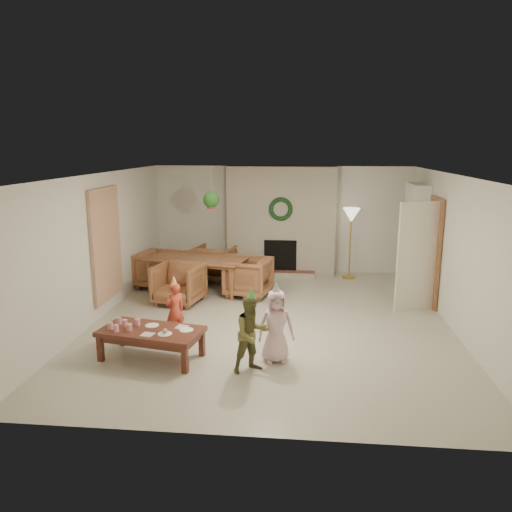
# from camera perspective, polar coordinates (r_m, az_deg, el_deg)

# --- Properties ---
(floor) EXTENTS (7.00, 7.00, 0.00)m
(floor) POSITION_cam_1_polar(r_m,az_deg,el_deg) (8.60, 1.74, -7.48)
(floor) COLOR #B7B29E
(floor) RESTS_ON ground
(ceiling) EXTENTS (7.00, 7.00, 0.00)m
(ceiling) POSITION_cam_1_polar(r_m,az_deg,el_deg) (8.08, 1.86, 9.40)
(ceiling) COLOR white
(ceiling) RESTS_ON wall_back
(wall_back) EXTENTS (7.00, 0.00, 7.00)m
(wall_back) POSITION_cam_1_polar(r_m,az_deg,el_deg) (11.69, 2.97, 4.26)
(wall_back) COLOR silver
(wall_back) RESTS_ON floor
(wall_front) EXTENTS (7.00, 0.00, 7.00)m
(wall_front) POSITION_cam_1_polar(r_m,az_deg,el_deg) (4.89, -1.02, -7.83)
(wall_front) COLOR silver
(wall_front) RESTS_ON floor
(wall_left) EXTENTS (0.00, 7.00, 7.00)m
(wall_left) POSITION_cam_1_polar(r_m,az_deg,el_deg) (8.96, -17.72, 1.06)
(wall_left) COLOR silver
(wall_left) RESTS_ON floor
(wall_right) EXTENTS (0.00, 7.00, 7.00)m
(wall_right) POSITION_cam_1_polar(r_m,az_deg,el_deg) (8.59, 22.19, 0.24)
(wall_right) COLOR silver
(wall_right) RESTS_ON floor
(fireplace_mass) EXTENTS (2.50, 0.40, 2.50)m
(fireplace_mass) POSITION_cam_1_polar(r_m,az_deg,el_deg) (11.49, 2.92, 4.11)
(fireplace_mass) COLOR #541816
(fireplace_mass) RESTS_ON floor
(fireplace_hearth) EXTENTS (1.60, 0.30, 0.12)m
(fireplace_hearth) POSITION_cam_1_polar(r_m,az_deg,el_deg) (11.39, 2.77, -2.08)
(fireplace_hearth) COLOR #5D1B19
(fireplace_hearth) RESTS_ON floor
(fireplace_firebox) EXTENTS (0.75, 0.12, 0.75)m
(fireplace_firebox) POSITION_cam_1_polar(r_m,az_deg,el_deg) (11.46, 2.83, 0.02)
(fireplace_firebox) COLOR black
(fireplace_firebox) RESTS_ON floor
(fireplace_wreath) EXTENTS (0.54, 0.10, 0.54)m
(fireplace_wreath) POSITION_cam_1_polar(r_m,az_deg,el_deg) (11.22, 2.88, 5.45)
(fireplace_wreath) COLOR #15391B
(fireplace_wreath) RESTS_ON fireplace_mass
(floor_lamp_base) EXTENTS (0.30, 0.30, 0.03)m
(floor_lamp_base) POSITION_cam_1_polar(r_m,az_deg,el_deg) (11.49, 10.71, -2.39)
(floor_lamp_base) COLOR gold
(floor_lamp_base) RESTS_ON floor
(floor_lamp_post) EXTENTS (0.03, 0.03, 1.44)m
(floor_lamp_post) POSITION_cam_1_polar(r_m,az_deg,el_deg) (11.32, 10.86, 1.19)
(floor_lamp_post) COLOR gold
(floor_lamp_post) RESTS_ON floor
(floor_lamp_shade) EXTENTS (0.38, 0.38, 0.32)m
(floor_lamp_shade) POSITION_cam_1_polar(r_m,az_deg,el_deg) (11.20, 11.01, 4.67)
(floor_lamp_shade) COLOR beige
(floor_lamp_shade) RESTS_ON floor_lamp_post
(bookshelf_carcass) EXTENTS (0.30, 1.00, 2.20)m
(bookshelf_carcass) POSITION_cam_1_polar(r_m,az_deg,el_deg) (10.77, 17.93, 2.11)
(bookshelf_carcass) COLOR white
(bookshelf_carcass) RESTS_ON floor
(bookshelf_shelf_a) EXTENTS (0.30, 0.92, 0.03)m
(bookshelf_shelf_a) POSITION_cam_1_polar(r_m,az_deg,el_deg) (10.89, 17.60, -1.24)
(bookshelf_shelf_a) COLOR white
(bookshelf_shelf_a) RESTS_ON bookshelf_carcass
(bookshelf_shelf_b) EXTENTS (0.30, 0.92, 0.03)m
(bookshelf_shelf_b) POSITION_cam_1_polar(r_m,az_deg,el_deg) (10.81, 17.74, 0.81)
(bookshelf_shelf_b) COLOR white
(bookshelf_shelf_b) RESTS_ON bookshelf_carcass
(bookshelf_shelf_c) EXTENTS (0.30, 0.92, 0.03)m
(bookshelf_shelf_c) POSITION_cam_1_polar(r_m,az_deg,el_deg) (10.74, 17.88, 2.90)
(bookshelf_shelf_c) COLOR white
(bookshelf_shelf_c) RESTS_ON bookshelf_carcass
(bookshelf_shelf_d) EXTENTS (0.30, 0.92, 0.03)m
(bookshelf_shelf_d) POSITION_cam_1_polar(r_m,az_deg,el_deg) (10.68, 18.03, 5.02)
(bookshelf_shelf_d) COLOR white
(bookshelf_shelf_d) RESTS_ON bookshelf_carcass
(books_row_lower) EXTENTS (0.20, 0.40, 0.24)m
(books_row_lower) POSITION_cam_1_polar(r_m,az_deg,el_deg) (10.72, 17.70, -0.71)
(books_row_lower) COLOR #A0361D
(books_row_lower) RESTS_ON bookshelf_shelf_a
(books_row_mid) EXTENTS (0.20, 0.44, 0.24)m
(books_row_mid) POSITION_cam_1_polar(r_m,az_deg,el_deg) (10.83, 17.63, 1.60)
(books_row_mid) COLOR #27558F
(books_row_mid) RESTS_ON bookshelf_shelf_b
(books_row_upper) EXTENTS (0.20, 0.36, 0.22)m
(books_row_upper) POSITION_cam_1_polar(r_m,az_deg,el_deg) (10.62, 17.93, 3.50)
(books_row_upper) COLOR gold
(books_row_upper) RESTS_ON bookshelf_shelf_c
(door_frame) EXTENTS (0.05, 0.86, 2.04)m
(door_frame) POSITION_cam_1_polar(r_m,az_deg,el_deg) (9.76, 19.91, 0.44)
(door_frame) COLOR brown
(door_frame) RESTS_ON floor
(door_leaf) EXTENTS (0.77, 0.32, 2.00)m
(door_leaf) POSITION_cam_1_polar(r_m,az_deg,el_deg) (9.31, 18.19, -0.12)
(door_leaf) COLOR beige
(door_leaf) RESTS_ON floor
(curtain_panel) EXTENTS (0.06, 1.20, 2.00)m
(curtain_panel) POSITION_cam_1_polar(r_m,az_deg,el_deg) (9.12, -17.00, 1.31)
(curtain_panel) COLOR beige
(curtain_panel) RESTS_ON wall_left
(dining_table) EXTENTS (2.20, 1.51, 0.71)m
(dining_table) POSITION_cam_1_polar(r_m,az_deg,el_deg) (10.27, -6.76, -2.12)
(dining_table) COLOR brown
(dining_table) RESTS_ON floor
(dining_chair_near) EXTENTS (0.99, 1.01, 0.78)m
(dining_chair_near) POSITION_cam_1_polar(r_m,az_deg,el_deg) (9.49, -8.96, -3.19)
(dining_chair_near) COLOR brown
(dining_chair_near) RESTS_ON floor
(dining_chair_far) EXTENTS (0.99, 1.01, 0.78)m
(dining_chair_far) POSITION_cam_1_polar(r_m,az_deg,el_deg) (11.04, -4.88, -0.82)
(dining_chair_far) COLOR brown
(dining_chair_far) RESTS_ON floor
(dining_chair_left) EXTENTS (1.01, 0.99, 0.78)m
(dining_chair_left) POSITION_cam_1_polar(r_m,az_deg,el_deg) (10.65, -11.09, -1.53)
(dining_chair_left) COLOR brown
(dining_chair_left) RESTS_ON floor
(dining_chair_right) EXTENTS (1.01, 0.99, 0.78)m
(dining_chair_right) POSITION_cam_1_polar(r_m,az_deg,el_deg) (9.87, -0.92, -2.43)
(dining_chair_right) COLOR brown
(dining_chair_right) RESTS_ON floor
(hanging_plant_cord) EXTENTS (0.01, 0.01, 0.70)m
(hanging_plant_cord) POSITION_cam_1_polar(r_m,az_deg,el_deg) (9.76, -5.26, 7.87)
(hanging_plant_cord) COLOR tan
(hanging_plant_cord) RESTS_ON ceiling
(hanging_plant_pot) EXTENTS (0.16, 0.16, 0.12)m
(hanging_plant_pot) POSITION_cam_1_polar(r_m,az_deg,el_deg) (9.80, -5.22, 5.83)
(hanging_plant_pot) COLOR maroon
(hanging_plant_pot) RESTS_ON hanging_plant_cord
(hanging_plant_foliage) EXTENTS (0.32, 0.32, 0.32)m
(hanging_plant_foliage) POSITION_cam_1_polar(r_m,az_deg,el_deg) (9.78, -5.23, 6.52)
(hanging_plant_foliage) COLOR #1C501A
(hanging_plant_foliage) RESTS_ON hanging_plant_pot
(coffee_table_top) EXTENTS (1.53, 0.97, 0.07)m
(coffee_table_top) POSITION_cam_1_polar(r_m,az_deg,el_deg) (7.16, -12.07, -8.55)
(coffee_table_top) COLOR #5B2B1E
(coffee_table_top) RESTS_ON floor
(coffee_table_apron) EXTENTS (1.40, 0.84, 0.09)m
(coffee_table_apron) POSITION_cam_1_polar(r_m,az_deg,el_deg) (7.19, -12.04, -9.12)
(coffee_table_apron) COLOR #5B2B1E
(coffee_table_apron) RESTS_ON floor
(coffee_leg_fl) EXTENTS (0.09, 0.09, 0.37)m
(coffee_leg_fl) POSITION_cam_1_polar(r_m,az_deg,el_deg) (7.33, -17.59, -10.19)
(coffee_leg_fl) COLOR #5B2B1E
(coffee_leg_fl) RESTS_ON floor
(coffee_leg_fr) EXTENTS (0.09, 0.09, 0.37)m
(coffee_leg_fr) POSITION_cam_1_polar(r_m,az_deg,el_deg) (6.73, -8.26, -11.83)
(coffee_leg_fr) COLOR #5B2B1E
(coffee_leg_fr) RESTS_ON floor
(coffee_leg_bl) EXTENTS (0.09, 0.09, 0.37)m
(coffee_leg_bl) POSITION_cam_1_polar(r_m,az_deg,el_deg) (7.78, -15.18, -8.69)
(coffee_leg_bl) COLOR #5B2B1E
(coffee_leg_bl) RESTS_ON floor
(coffee_leg_br) EXTENTS (0.09, 0.09, 0.37)m
(coffee_leg_br) POSITION_cam_1_polar(r_m,az_deg,el_deg) (7.21, -6.29, -10.04)
(coffee_leg_br) COLOR #5B2B1E
(coffee_leg_br) RESTS_ON floor
(cup_a) EXTENTS (0.09, 0.09, 0.10)m
(cup_a) POSITION_cam_1_polar(r_m,az_deg,el_deg) (7.27, -16.55, -7.78)
(cup_a) COLOR white
(cup_a) RESTS_ON coffee_table_top
(cup_b) EXTENTS (0.09, 0.09, 0.10)m
(cup_b) POSITION_cam_1_polar(r_m,az_deg,el_deg) (7.44, -15.62, -7.24)
(cup_b) COLOR white
(cup_b) RESTS_ON coffee_table_top
(cup_c) EXTENTS (0.09, 0.09, 0.10)m
(cup_c) POSITION_cam_1_polar(r_m,az_deg,el_deg) (7.16, -15.90, -8.06)
(cup_c) COLOR white
(cup_c) RESTS_ON coffee_table_top
(cup_d) EXTENTS (0.09, 0.09, 0.10)m
(cup_d) POSITION_cam_1_polar(r_m,az_deg,el_deg) (7.33, -14.98, -7.50)
(cup_d) COLOR white
(cup_d) RESTS_ON coffee_table_top
(cup_e) EXTENTS (0.09, 0.09, 0.10)m
(cup_e) POSITION_cam_1_polar(r_m,az_deg,el_deg) (7.15, -14.47, -8.00)
(cup_e) COLOR white
(cup_e) RESTS_ON coffee_table_top
(cup_f) EXTENTS (0.09, 0.09, 0.10)m
(cup_f) POSITION_cam_1_polar(r_m,az_deg,el_deg) (7.32, -13.59, -7.44)
(cup_f) COLOR white
(cup_f) RESTS_ON coffee_table_top
(plate_a) EXTENTS (0.23, 0.23, 0.01)m
(plate_a) POSITION_cam_1_polar(r_m,az_deg,el_deg) (7.28, -11.97, -7.87)
(plate_a) COLOR white
(plate_a) RESTS_ON coffee_table_top
(plate_b) EXTENTS (0.23, 0.23, 0.01)m
(plate_b) POSITION_cam_1_polar(r_m,az_deg,el_deg) (6.93, -10.51, -8.86)
(plate_b) COLOR white
(plate_b) RESTS_ON coffee_table_top
(plate_c) EXTENTS (0.23, 0.23, 0.01)m
(plate_c) POSITION_cam_1_polar(r_m,az_deg,el_deg) (7.02, -8.09, -8.48)
(plate_c) COLOR white
(plate_c) RESTS_ON coffee_table_top
(food_scoop) EXTENTS (0.09, 0.09, 0.08)m
(food_scoop) POSITION_cam_1_polar(r_m,az_deg,el_deg) (6.92, -10.53, -8.53)
(food_scoop) COLOR tan
(food_scoop) RESTS_ON plate_b
(napkin_left) EXTENTS (0.19, 0.19, 0.01)m
(napkin_left) POSITION_cam_1_polar(r_m,az_deg,el_deg) (6.96, -12.47, -8.87)
(napkin_left) COLOR #D69D9E
(napkin_left) RESTS_ON coffee_table_top
(napkin_right) EXTENTS (0.19, 0.19, 0.01)m
(napkin_right) POSITION_cam_1_polar(r_m,az_deg,el_deg) (7.14, -8.60, -8.14)
(napkin_right) COLOR #D69D9E
(napkin_right) RESTS_ON coffee_table_top
(child_red) EXTENTS (0.38, 0.38, 0.90)m
(child_red) POSITION_cam_1_polar(r_m,az_deg,el_deg) (7.81, -9.38, -6.27)
(child_red) COLOR #C33E29
(child_red) RESTS_ON floor
(party_hat_red) EXTENTS (0.16, 0.16, 0.17)m
(party_hat_red) POSITION_cam_1_polar(r_m,az_deg,el_deg) (7.67, -9.51, -2.83)
(party_hat_red) COLOR #EEDC4F
(party_hat_red) RESTS_ON child_red
(child_plaid) EXTENTS (0.65, 0.61, 1.05)m
(child_plaid) POSITION_cam_1_polar(r_m,az_deg,el_deg) (6.59, -0.50, -9.03)
(child_plaid) COLOR brown
(child_plaid) RESTS_ON floor
(party_hat_plaid) EXTENTS (0.15, 0.15, 0.17)m
(party_hat_plaid) POSITION_cam_1_polar(r_m,az_deg,el_deg) (6.40, -0.51, -4.34)
(party_hat_plaid) COLOR green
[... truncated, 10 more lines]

